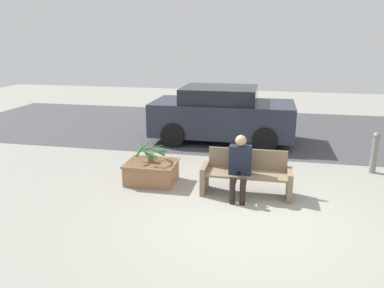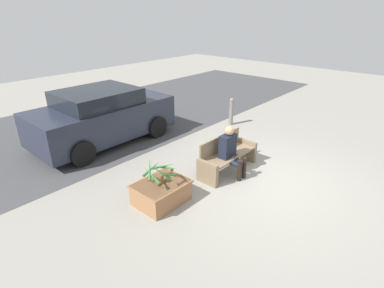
{
  "view_description": "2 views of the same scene",
  "coord_description": "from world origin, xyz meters",
  "px_view_note": "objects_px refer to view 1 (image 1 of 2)",
  "views": [
    {
      "loc": [
        0.19,
        -5.59,
        2.84
      ],
      "look_at": [
        -1.16,
        0.94,
        0.92
      ],
      "focal_mm": 35.0,
      "sensor_mm": 36.0,
      "label": 1
    },
    {
      "loc": [
        -5.31,
        -2.54,
        3.45
      ],
      "look_at": [
        -1.06,
        1.24,
        0.9
      ],
      "focal_mm": 28.0,
      "sensor_mm": 36.0,
      "label": 2
    }
  ],
  "objects_px": {
    "potted_plant": "(151,150)",
    "parked_car": "(222,114)",
    "planter_box": "(151,171)",
    "person_seated": "(240,165)",
    "bench": "(246,174)",
    "bollard_post": "(375,152)"
  },
  "relations": [
    {
      "from": "potted_plant",
      "to": "parked_car",
      "type": "height_order",
      "value": "parked_car"
    },
    {
      "from": "planter_box",
      "to": "person_seated",
      "type": "bearing_deg",
      "value": -11.45
    },
    {
      "from": "bench",
      "to": "person_seated",
      "type": "xyz_separation_m",
      "value": [
        -0.12,
        -0.18,
        0.24
      ]
    },
    {
      "from": "bench",
      "to": "potted_plant",
      "type": "height_order",
      "value": "potted_plant"
    },
    {
      "from": "parked_car",
      "to": "bollard_post",
      "type": "distance_m",
      "value": 4.03
    },
    {
      "from": "planter_box",
      "to": "potted_plant",
      "type": "relative_size",
      "value": 1.55
    },
    {
      "from": "planter_box",
      "to": "parked_car",
      "type": "bearing_deg",
      "value": 74.07
    },
    {
      "from": "potted_plant",
      "to": "person_seated",
      "type": "bearing_deg",
      "value": -11.34
    },
    {
      "from": "potted_plant",
      "to": "bench",
      "type": "bearing_deg",
      "value": -5.26
    },
    {
      "from": "bench",
      "to": "person_seated",
      "type": "bearing_deg",
      "value": -122.58
    },
    {
      "from": "parked_car",
      "to": "bench",
      "type": "bearing_deg",
      "value": -75.64
    },
    {
      "from": "bench",
      "to": "planter_box",
      "type": "height_order",
      "value": "bench"
    },
    {
      "from": "person_seated",
      "to": "bollard_post",
      "type": "relative_size",
      "value": 1.28
    },
    {
      "from": "planter_box",
      "to": "parked_car",
      "type": "distance_m",
      "value": 3.6
    },
    {
      "from": "person_seated",
      "to": "potted_plant",
      "type": "xyz_separation_m",
      "value": [
        -1.78,
        0.36,
        0.05
      ]
    },
    {
      "from": "person_seated",
      "to": "bench",
      "type": "bearing_deg",
      "value": 57.42
    },
    {
      "from": "potted_plant",
      "to": "bollard_post",
      "type": "relative_size",
      "value": 0.72
    },
    {
      "from": "person_seated",
      "to": "planter_box",
      "type": "relative_size",
      "value": 1.15
    },
    {
      "from": "person_seated",
      "to": "planter_box",
      "type": "xyz_separation_m",
      "value": [
        -1.79,
        0.36,
        -0.39
      ]
    },
    {
      "from": "planter_box",
      "to": "parked_car",
      "type": "height_order",
      "value": "parked_car"
    },
    {
      "from": "planter_box",
      "to": "bollard_post",
      "type": "bearing_deg",
      "value": 18.44
    },
    {
      "from": "bench",
      "to": "bollard_post",
      "type": "distance_m",
      "value": 3.11
    }
  ]
}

